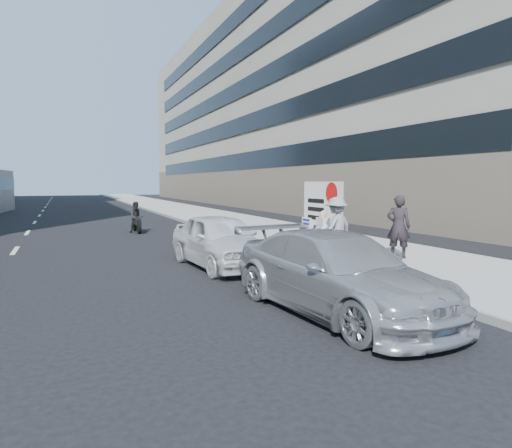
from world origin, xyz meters
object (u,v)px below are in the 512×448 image
seated_protester (319,229)px  jogger (336,227)px  pedestrian_woman (399,226)px  white_sedan_near (220,240)px  protest_banner (323,205)px  parked_sedan (337,273)px  motorcycle (137,219)px

seated_protester → jogger: 0.98m
jogger → pedestrian_woman: size_ratio=0.96×
seated_protester → white_sedan_near: bearing=-175.2°
protest_banner → parked_sedan: 10.64m
jogger → protest_banner: size_ratio=0.57×
protest_banner → motorcycle: size_ratio=1.50×
seated_protester → parked_sedan: bearing=-117.7°
jogger → seated_protester: bearing=-108.6°
parked_sedan → motorcycle: bearing=89.3°
jogger → motorcycle: jogger is taller
jogger → white_sedan_near: bearing=-31.1°
jogger → pedestrian_woman: (1.61, -0.75, 0.03)m
motorcycle → seated_protester: bearing=-67.9°
parked_sedan → white_sedan_near: size_ratio=1.14×
protest_banner → seated_protester: bearing=-122.6°
jogger → parked_sedan: (-2.80, -4.36, -0.31)m
seated_protester → pedestrian_woman: 2.36m
protest_banner → motorcycle: protest_banner is taller
motorcycle → white_sedan_near: bearing=-86.6°
pedestrian_woman → protest_banner: size_ratio=0.59×
seated_protester → white_sedan_near: (-3.29, -0.28, -0.14)m
seated_protester → pedestrian_woman: (1.62, -1.71, 0.18)m
seated_protester → parked_sedan: seated_protester is taller
pedestrian_woman → motorcycle: 12.56m
pedestrian_woman → white_sedan_near: bearing=27.4°
seated_protester → motorcycle: 10.31m
jogger → parked_sedan: size_ratio=0.36×
jogger → motorcycle: (-4.12, 10.42, -0.39)m
seated_protester → motorcycle: size_ratio=0.64×
seated_protester → parked_sedan: 6.01m
jogger → parked_sedan: bearing=38.0°
jogger → white_sedan_near: (-3.30, 0.69, -0.29)m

